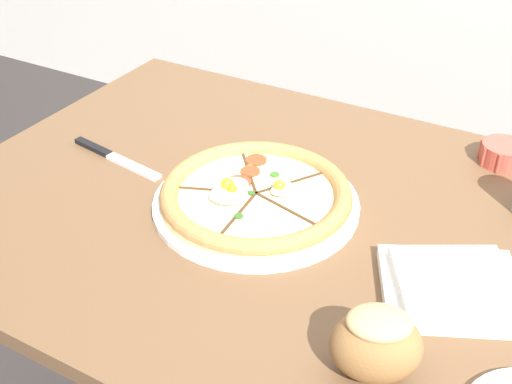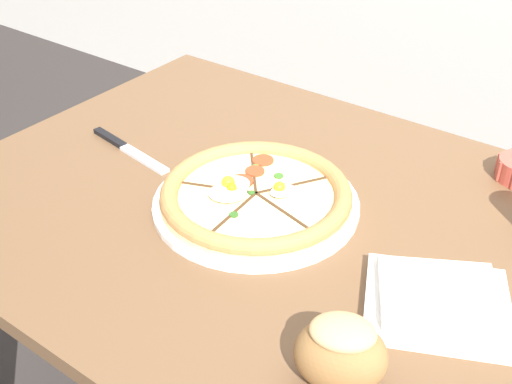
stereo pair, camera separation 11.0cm
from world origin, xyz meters
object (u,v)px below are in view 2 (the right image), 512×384
(napkin_folded, at_px, (437,302))
(knife_main, at_px, (128,149))
(dining_table, at_px, (294,263))
(pizza, at_px, (256,196))
(bread_piece_near, at_px, (341,353))

(napkin_folded, bearing_deg, knife_main, 175.02)
(dining_table, xyz_separation_m, pizza, (-0.08, -0.01, 0.12))
(knife_main, bearing_deg, dining_table, 10.32)
(pizza, height_order, bread_piece_near, bread_piece_near)
(napkin_folded, relative_size, bread_piece_near, 1.79)
(pizza, height_order, knife_main, pizza)
(pizza, relative_size, napkin_folded, 1.42)
(bread_piece_near, bearing_deg, napkin_folded, 76.02)
(pizza, relative_size, knife_main, 1.56)
(pizza, height_order, napkin_folded, pizza)
(pizza, xyz_separation_m, napkin_folded, (0.36, -0.06, -0.00))
(dining_table, bearing_deg, pizza, -170.15)
(bread_piece_near, bearing_deg, dining_table, 131.67)
(pizza, distance_m, knife_main, 0.32)
(knife_main, bearing_deg, pizza, 8.27)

